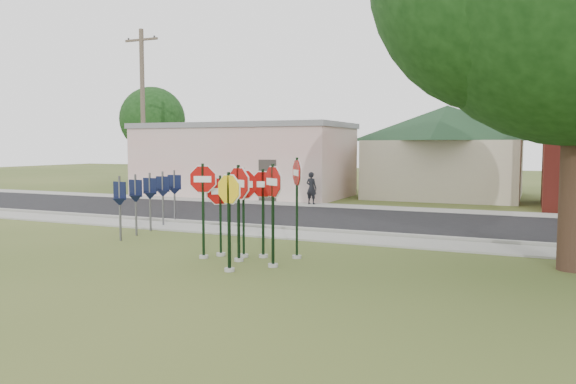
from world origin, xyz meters
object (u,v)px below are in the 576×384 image
at_px(stop_sign_center, 238,198).
at_px(stop_sign_yellow, 229,210).
at_px(stop_sign_left, 203,198).
at_px(pedestrian, 311,188).
at_px(utility_pole_near, 143,110).

distance_m(stop_sign_center, stop_sign_yellow, 1.16).
relative_size(stop_sign_left, pedestrian, 1.62).
xyz_separation_m(utility_pole_near, pedestrian, (10.64, -0.73, -4.12)).
distance_m(stop_sign_center, pedestrian, 13.62).
distance_m(stop_sign_left, pedestrian, 13.45).
xyz_separation_m(stop_sign_left, pedestrian, (-2.15, 13.25, -0.72)).
bearing_deg(stop_sign_yellow, stop_sign_center, 107.66).
xyz_separation_m(stop_sign_center, stop_sign_left, (-1.02, -0.03, -0.03)).
relative_size(stop_sign_left, utility_pole_near, 0.27).
height_order(stop_sign_center, utility_pole_near, utility_pole_near).
bearing_deg(stop_sign_center, stop_sign_left, -178.26).
bearing_deg(stop_sign_center, utility_pole_near, 134.73).
xyz_separation_m(stop_sign_center, utility_pole_near, (-13.82, 13.95, 3.37)).
distance_m(stop_sign_left, utility_pole_near, 19.25).
distance_m(stop_sign_yellow, pedestrian, 14.76).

